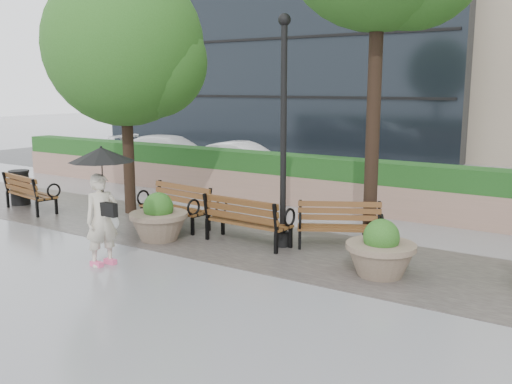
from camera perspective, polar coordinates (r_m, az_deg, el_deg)
The scene contains 16 objects.
ground at distance 9.84m, azimuth -11.88°, elevation -8.61°, with size 100.00×100.00×0.00m, color gray.
cobble_strip at distance 12.03m, azimuth -1.68°, elevation -4.83°, with size 28.00×3.20×0.01m, color #383330.
hedge_wall at distance 15.26m, azimuth 6.97°, elevation 0.92°, with size 24.00×0.80×1.35m.
asphalt_street at distance 18.99m, azimuth 12.33°, elevation 0.62°, with size 40.00×7.00×0.00m, color black.
bench_0 at distance 15.86m, azimuth -21.59°, elevation -0.77°, with size 1.88×1.02×0.96m.
bench_1 at distance 13.19m, azimuth -8.11°, elevation -2.30°, with size 1.86×0.92×0.96m.
bench_2 at distance 11.68m, azimuth -0.85°, elevation -3.83°, with size 1.89×0.83×0.99m.
bench_3 at distance 11.57m, azimuth 8.36°, elevation -4.22°, with size 1.78×1.38×0.90m.
planter_left at distance 12.13m, azimuth -9.70°, elevation -2.93°, with size 1.22×1.22×1.02m.
planter_right at distance 9.94m, azimuth 12.36°, elevation -6.08°, with size 1.19×1.19×1.00m.
trash_bin at distance 16.78m, azimuth -22.54°, elevation 0.32°, with size 0.54×0.54×0.90m, color black.
lamppost at distance 11.19m, azimuth 2.75°, elevation 4.50°, with size 0.28×0.28×4.54m.
tree_0 at distance 14.57m, azimuth -12.39°, elevation 13.70°, with size 3.92×3.90×6.12m.
car_left at distance 22.07m, azimuth -8.48°, elevation 3.86°, with size 1.89×4.65×1.35m, color white.
car_right at distance 20.38m, azimuth -1.32°, elevation 3.27°, with size 1.31×3.75×1.23m, color white.
pedestrian at distance 10.47m, azimuth -15.14°, elevation -0.25°, with size 1.16×1.16×2.13m.
Camera 1 is at (6.68, -6.49, 3.19)m, focal length 40.00 mm.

